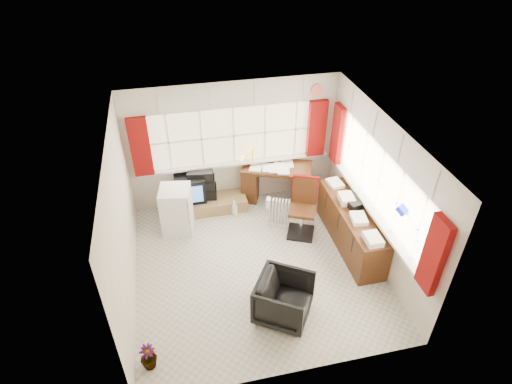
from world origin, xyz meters
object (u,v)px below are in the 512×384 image
(desk, at_px, (277,181))
(credenza, at_px, (351,226))
(desk_lamp, at_px, (252,153))
(radiator, at_px, (279,215))
(tv_bench, at_px, (211,204))
(task_chair, at_px, (303,204))
(mini_fridge, at_px, (177,210))
(office_chair, at_px, (284,299))
(crt_tv, at_px, (190,187))

(desk, height_order, credenza, credenza)
(desk_lamp, xyz_separation_m, radiator, (0.31, -0.92, -0.84))
(desk, xyz_separation_m, tv_bench, (-1.36, -0.08, -0.31))
(task_chair, height_order, radiator, task_chair)
(credenza, bearing_deg, mini_fridge, 160.33)
(task_chair, bearing_deg, tv_bench, 148.17)
(office_chair, bearing_deg, desk, 19.43)
(desk_lamp, height_order, credenza, desk_lamp)
(desk_lamp, xyz_separation_m, mini_fridge, (-1.55, -0.64, -0.62))
(task_chair, relative_size, credenza, 0.56)
(radiator, bearing_deg, desk, 78.80)
(desk_lamp, distance_m, radiator, 1.28)
(tv_bench, bearing_deg, crt_tv, 160.80)
(desk_lamp, distance_m, credenza, 2.30)
(office_chair, height_order, credenza, credenza)
(mini_fridge, bearing_deg, crt_tv, 63.16)
(desk, distance_m, tv_bench, 1.39)
(task_chair, height_order, crt_tv, task_chair)
(office_chair, relative_size, radiator, 1.33)
(radiator, xyz_separation_m, crt_tv, (-1.55, 0.88, 0.27))
(task_chair, distance_m, office_chair, 2.02)
(mini_fridge, bearing_deg, task_chair, -12.75)
(task_chair, xyz_separation_m, office_chair, (-0.86, -1.81, -0.25))
(task_chair, height_order, mini_fridge, task_chair)
(desk, height_order, crt_tv, desk)
(task_chair, bearing_deg, desk_lamp, 120.89)
(desk, bearing_deg, credenza, -60.03)
(desk_lamp, xyz_separation_m, office_chair, (-0.17, -2.96, -0.72))
(desk, distance_m, desk_lamp, 0.80)
(radiator, bearing_deg, mini_fridge, 171.27)
(task_chair, bearing_deg, mini_fridge, 167.25)
(desk_lamp, relative_size, radiator, 0.74)
(office_chair, bearing_deg, task_chair, 6.82)
(task_chair, bearing_deg, radiator, 149.71)
(desk_lamp, height_order, task_chair, desk_lamp)
(radiator, height_order, mini_fridge, mini_fridge)
(task_chair, xyz_separation_m, crt_tv, (-1.93, 1.10, -0.09))
(desk, relative_size, tv_bench, 1.07)
(task_chair, xyz_separation_m, mini_fridge, (-2.23, 0.50, -0.14))
(office_chair, xyz_separation_m, radiator, (0.48, 2.03, -0.11))
(desk_lamp, distance_m, task_chair, 1.42)
(office_chair, xyz_separation_m, crt_tv, (-1.07, 2.91, 0.15))
(credenza, bearing_deg, office_chair, -141.03)
(desk_lamp, xyz_separation_m, task_chair, (0.68, -1.14, -0.48))
(radiator, distance_m, crt_tv, 1.80)
(task_chair, height_order, credenza, task_chair)
(desk_lamp, relative_size, crt_tv, 0.76)
(tv_bench, bearing_deg, office_chair, -75.67)
(desk_lamp, height_order, office_chair, desk_lamp)
(tv_bench, xyz_separation_m, crt_tv, (-0.36, 0.13, 0.38))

